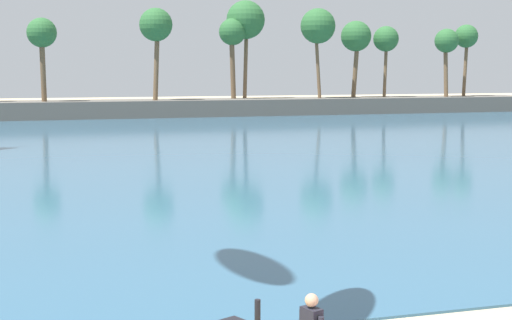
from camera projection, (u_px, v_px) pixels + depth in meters
sea at (96, 127)px, 65.50m from camera, size 220.00×105.93×0.06m
palm_headland at (101, 84)px, 77.92m from camera, size 102.16×6.62×12.44m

